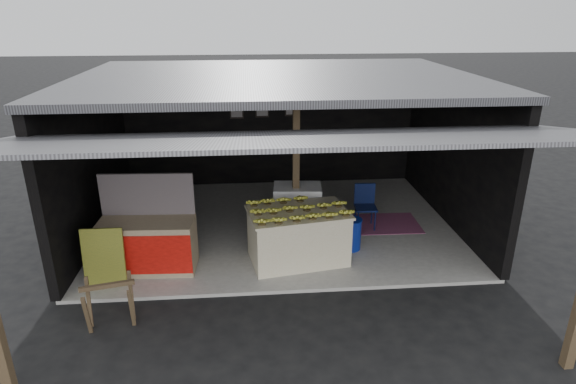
{
  "coord_description": "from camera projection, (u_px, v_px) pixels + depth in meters",
  "views": [
    {
      "loc": [
        -0.56,
        -6.38,
        4.18
      ],
      "look_at": [
        0.12,
        1.54,
        1.1
      ],
      "focal_mm": 30.0,
      "sensor_mm": 36.0,
      "label": 1
    }
  ],
  "objects": [
    {
      "name": "neighbor_stall",
      "position": [
        148.0,
        243.0,
        7.93
      ],
      "size": [
        1.57,
        0.77,
        1.59
      ],
      "rotation": [
        0.0,
        0.0,
        -0.05
      ],
      "color": "#998466",
      "rests_on": "concrete_slab"
    },
    {
      "name": "shophouse",
      "position": [
        276.0,
        121.0,
        9.34
      ],
      "size": [
        7.4,
        7.29,
        3.02
      ],
      "color": "black",
      "rests_on": "ground"
    },
    {
      "name": "green_signboard",
      "position": [
        104.0,
        258.0,
        7.46
      ],
      "size": [
        0.64,
        0.16,
        0.95
      ],
      "primitive_type": "cube",
      "rotation": [
        -0.12,
        0.0,
        0.0
      ],
      "color": "black",
      "rests_on": "concrete_slab"
    },
    {
      "name": "banana_pile",
      "position": [
        298.0,
        206.0,
        8.01
      ],
      "size": [
        1.66,
        1.16,
        0.18
      ],
      "primitive_type": null,
      "rotation": [
        0.0,
        0.0,
        0.17
      ],
      "color": "gold",
      "rests_on": "banana_table"
    },
    {
      "name": "sawhorse",
      "position": [
        109.0,
        300.0,
        6.56
      ],
      "size": [
        0.73,
        0.72,
        0.69
      ],
      "rotation": [
        0.0,
        0.0,
        0.22
      ],
      "color": "brown",
      "rests_on": "ground"
    },
    {
      "name": "white_crate",
      "position": [
        297.0,
        210.0,
        9.14
      ],
      "size": [
        0.94,
        0.68,
        0.99
      ],
      "rotation": [
        0.0,
        0.0,
        -0.09
      ],
      "color": "white",
      "rests_on": "concrete_slab"
    },
    {
      "name": "concrete_slab",
      "position": [
        278.0,
        224.0,
        9.8
      ],
      "size": [
        7.0,
        5.0,
        0.06
      ],
      "primitive_type": "cube",
      "color": "gray",
      "rests_on": "ground"
    },
    {
      "name": "magenta_rug",
      "position": [
        381.0,
        224.0,
        9.75
      ],
      "size": [
        1.52,
        1.04,
        0.01
      ],
      "primitive_type": "cube",
      "rotation": [
        0.0,
        0.0,
        -0.03
      ],
      "color": "#731952",
      "rests_on": "concrete_slab"
    },
    {
      "name": "plastic_chair",
      "position": [
        365.0,
        202.0,
        9.48
      ],
      "size": [
        0.43,
        0.43,
        0.87
      ],
      "rotation": [
        0.0,
        0.0,
        -0.06
      ],
      "color": "#0A1339",
      "rests_on": "concrete_slab"
    },
    {
      "name": "water_barrel",
      "position": [
        351.0,
        235.0,
        8.67
      ],
      "size": [
        0.37,
        0.37,
        0.55
      ],
      "primitive_type": "cylinder",
      "color": "navy",
      "rests_on": "concrete_slab"
    },
    {
      "name": "ground",
      "position": [
        289.0,
        294.0,
        7.48
      ],
      "size": [
        80.0,
        80.0,
        0.0
      ],
      "primitive_type": "plane",
      "color": "black",
      "rests_on": "ground"
    },
    {
      "name": "banana_table",
      "position": [
        298.0,
        236.0,
        8.21
      ],
      "size": [
        1.8,
        1.28,
        0.91
      ],
      "rotation": [
        0.0,
        0.0,
        0.17
      ],
      "color": "silver",
      "rests_on": "concrete_slab"
    },
    {
      "name": "picture_frames",
      "position": [
        264.0,
        108.0,
        11.32
      ],
      "size": [
        1.62,
        0.04,
        0.46
      ],
      "color": "black",
      "rests_on": "shophouse"
    }
  ]
}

